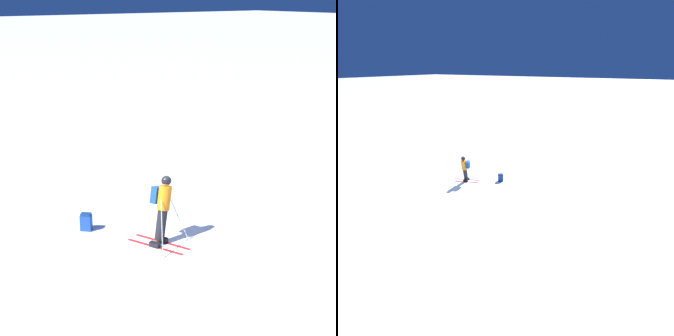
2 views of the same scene
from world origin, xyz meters
TOP-DOWN VIEW (x-y plane):
  - ground_plane at (0.00, 0.00)m, footprint 300.00×300.00m
  - skier at (-0.47, 0.11)m, footprint 1.32×1.75m
  - spare_backpack at (-1.77, 1.94)m, footprint 0.37×0.37m

SIDE VIEW (x-z plane):
  - ground_plane at x=0.00m, z-range 0.00..0.00m
  - spare_backpack at x=-1.77m, z-range -0.01..0.49m
  - skier at x=-0.47m, z-range 0.09..1.92m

